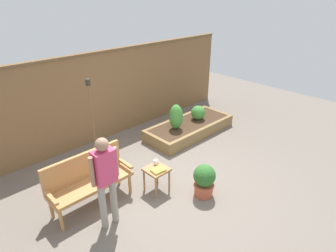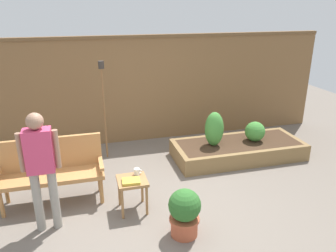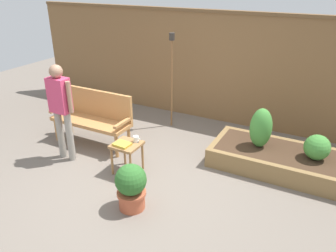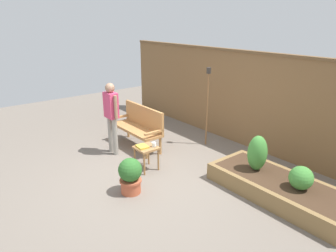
% 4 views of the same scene
% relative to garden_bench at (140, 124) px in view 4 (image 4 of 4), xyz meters
% --- Properties ---
extents(ground_plane, '(14.00, 14.00, 0.00)m').
position_rel_garden_bench_xyz_m(ground_plane, '(1.42, -0.63, -0.54)').
color(ground_plane, '#70665B').
extents(fence_back, '(8.40, 0.14, 2.16)m').
position_rel_garden_bench_xyz_m(fence_back, '(1.42, 1.97, 0.55)').
color(fence_back, brown).
rests_on(fence_back, ground_plane).
extents(garden_bench, '(1.44, 0.48, 0.94)m').
position_rel_garden_bench_xyz_m(garden_bench, '(0.00, 0.00, 0.00)').
color(garden_bench, '#B77F47').
rests_on(garden_bench, ground_plane).
extents(side_table, '(0.40, 0.40, 0.48)m').
position_rel_garden_bench_xyz_m(side_table, '(1.07, -0.56, -0.15)').
color(side_table, '#9E7042').
rests_on(side_table, ground_plane).
extents(cup_on_table, '(0.12, 0.08, 0.09)m').
position_rel_garden_bench_xyz_m(cup_on_table, '(1.16, -0.44, -0.02)').
color(cup_on_table, white).
rests_on(cup_on_table, side_table).
extents(book_on_table, '(0.25, 0.20, 0.03)m').
position_rel_garden_bench_xyz_m(book_on_table, '(1.04, -0.64, -0.05)').
color(book_on_table, gold).
rests_on(book_on_table, side_table).
extents(potted_boxwood, '(0.40, 0.40, 0.63)m').
position_rel_garden_bench_xyz_m(potted_boxwood, '(1.60, -1.25, -0.21)').
color(potted_boxwood, '#B75638').
rests_on(potted_boxwood, ground_plane).
extents(raised_planter_bed, '(2.40, 1.00, 0.30)m').
position_rel_garden_bench_xyz_m(raised_planter_bed, '(3.25, 0.61, -0.39)').
color(raised_planter_bed, olive).
rests_on(raised_planter_bed, ground_plane).
extents(shrub_near_bench, '(0.34, 0.34, 0.63)m').
position_rel_garden_bench_xyz_m(shrub_near_bench, '(2.75, 0.61, 0.07)').
color(shrub_near_bench, brown).
rests_on(shrub_near_bench, raised_planter_bed).
extents(shrub_far_corner, '(0.37, 0.37, 0.37)m').
position_rel_garden_bench_xyz_m(shrub_far_corner, '(3.57, 0.61, -0.06)').
color(shrub_far_corner, brown).
rests_on(shrub_far_corner, raised_planter_bed).
extents(tiki_torch, '(0.10, 0.10, 1.80)m').
position_rel_garden_bench_xyz_m(tiki_torch, '(0.88, 1.26, 0.68)').
color(tiki_torch, brown).
rests_on(tiki_torch, ground_plane).
extents(person_by_bench, '(0.47, 0.20, 1.56)m').
position_rel_garden_bench_xyz_m(person_by_bench, '(-0.04, -0.68, 0.39)').
color(person_by_bench, gray).
rests_on(person_by_bench, ground_plane).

